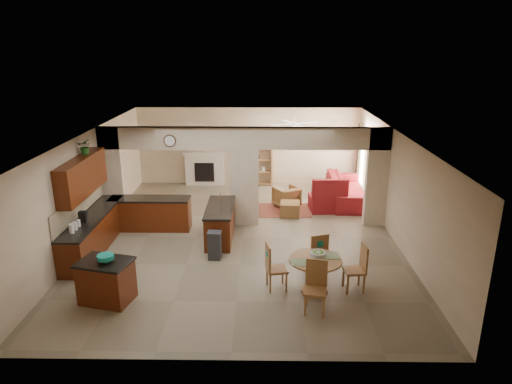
{
  "coord_description": "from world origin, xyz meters",
  "views": [
    {
      "loc": [
        0.51,
        -11.25,
        4.94
      ],
      "look_at": [
        0.34,
        0.3,
        1.18
      ],
      "focal_mm": 32.0,
      "sensor_mm": 36.0,
      "label": 1
    }
  ],
  "objects_px": {
    "sofa": "(347,189)",
    "armchair": "(286,197)",
    "dining_table": "(315,270)",
    "kitchen_island": "(106,281)"
  },
  "relations": [
    {
      "from": "kitchen_island",
      "to": "dining_table",
      "type": "xyz_separation_m",
      "value": [
        4.2,
        0.42,
        0.06
      ]
    },
    {
      "from": "sofa",
      "to": "armchair",
      "type": "relative_size",
      "value": 3.94
    },
    {
      "from": "dining_table",
      "to": "armchair",
      "type": "bearing_deg",
      "value": 93.59
    },
    {
      "from": "sofa",
      "to": "kitchen_island",
      "type": "bearing_deg",
      "value": 138.05
    },
    {
      "from": "dining_table",
      "to": "armchair",
      "type": "relative_size",
      "value": 1.53
    },
    {
      "from": "kitchen_island",
      "to": "sofa",
      "type": "distance_m",
      "value": 8.59
    },
    {
      "from": "sofa",
      "to": "armchair",
      "type": "height_order",
      "value": "sofa"
    },
    {
      "from": "sofa",
      "to": "armchair",
      "type": "bearing_deg",
      "value": 107.2
    },
    {
      "from": "sofa",
      "to": "armchair",
      "type": "xyz_separation_m",
      "value": [
        -2.02,
        -0.57,
        -0.09
      ]
    },
    {
      "from": "armchair",
      "to": "sofa",
      "type": "bearing_deg",
      "value": 165.89
    }
  ]
}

